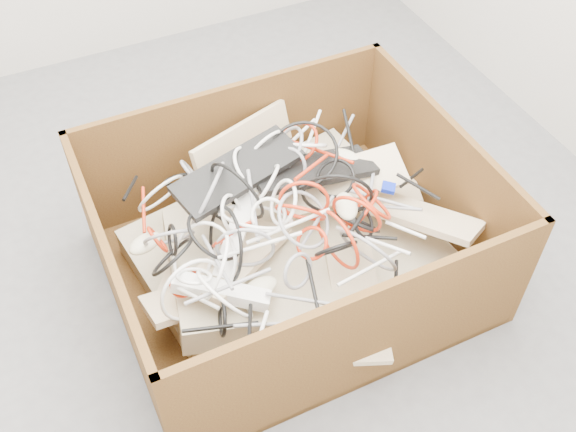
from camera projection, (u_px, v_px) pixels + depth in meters
name	position (u px, v px, depth m)	size (l,w,h in m)	color
ground	(243.00, 244.00, 2.58)	(3.00, 3.00, 0.00)	#535355
cardboard_box	(286.00, 253.00, 2.38)	(1.23, 1.02, 0.53)	#3B200E
keyboard_pile	(293.00, 216.00, 2.30)	(1.16, 1.05, 0.39)	beige
mice_scatter	(264.00, 212.00, 2.20)	(0.88, 0.53, 0.19)	beige
power_strip_left	(236.00, 235.00, 2.15)	(0.31, 0.06, 0.04)	white
power_strip_right	(221.00, 291.00, 2.04)	(0.30, 0.06, 0.04)	white
vga_plug	(388.00, 188.00, 2.28)	(0.04, 0.04, 0.02)	#0B1EA8
cable_tangle	(265.00, 217.00, 2.14)	(1.07, 0.87, 0.41)	black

